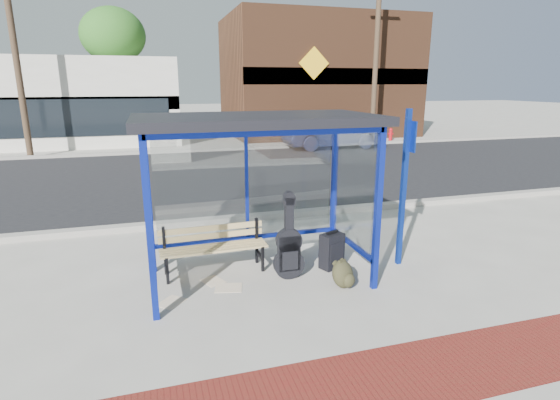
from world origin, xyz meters
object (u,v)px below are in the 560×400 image
object	(u,v)px
bench	(213,245)
suitcase	(332,251)
guitar_bag	(289,249)
parked_car	(333,132)
fire_hydrant	(391,134)
backpack	(344,275)

from	to	relation	value
bench	suitcase	distance (m)	1.85
bench	guitar_bag	world-z (taller)	guitar_bag
suitcase	bench	bearing A→B (deg)	144.88
parked_car	bench	bearing A→B (deg)	148.06
guitar_bag	fire_hydrant	size ratio (longest dim) A/B	1.93
suitcase	backpack	xyz separation A→B (m)	(-0.11, -0.68, -0.09)
backpack	fire_hydrant	distance (m)	17.39
bench	suitcase	size ratio (longest dim) A/B	2.62
fire_hydrant	backpack	bearing A→B (deg)	-122.46
backpack	parked_car	distance (m)	14.14
backpack	suitcase	bearing A→B (deg)	58.85
guitar_bag	backpack	bearing A→B (deg)	-37.55
backpack	parked_car	xyz separation A→B (m)	(5.44, 13.04, 0.54)
guitar_bag	fire_hydrant	xyz separation A→B (m)	(9.99, 14.14, -0.11)
suitcase	backpack	size ratio (longest dim) A/B	1.51
bench	parked_car	bearing A→B (deg)	57.52
bench	guitar_bag	bearing A→B (deg)	-29.85
bench	backpack	world-z (taller)	bench
bench	fire_hydrant	bearing A→B (deg)	49.27
guitar_bag	backpack	size ratio (longest dim) A/B	3.07
bench	suitcase	xyz separation A→B (m)	(1.80, -0.41, -0.15)
backpack	fire_hydrant	xyz separation A→B (m)	(9.34, 14.68, 0.16)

